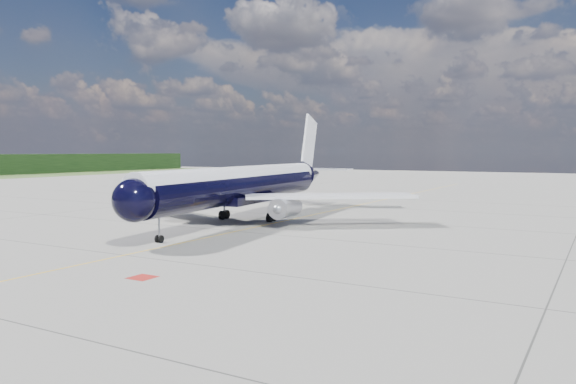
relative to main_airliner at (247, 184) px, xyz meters
name	(u,v)px	position (x,y,z in m)	size (l,w,h in m)	color
ground	(324,213)	(4.01, 12.08, -4.23)	(320.00, 320.00, 0.00)	gray
taxiway_centerline	(306,216)	(4.01, 7.08, -4.23)	(0.16, 160.00, 0.01)	#EFB10C
red_marking	(142,277)	(10.81, -27.92, -4.23)	(1.60, 1.60, 0.01)	maroon
main_airliner	(247,184)	(0.00, 0.00, 0.00)	(38.47, 47.14, 13.63)	black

